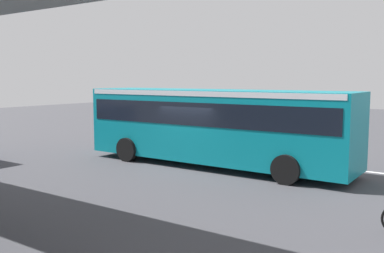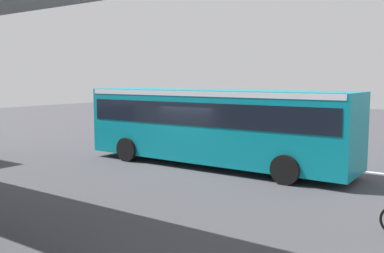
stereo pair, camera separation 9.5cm
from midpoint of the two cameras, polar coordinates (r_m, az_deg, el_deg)
The scene contains 8 objects.
ground at distance 17.87m, azimuth 0.38°, elevation -5.31°, with size 80.00×80.00×0.00m, color #424247.
city_bus at distance 17.75m, azimuth 2.77°, elevation 0.75°, with size 11.54×2.85×3.15m.
pedestrian at distance 19.91m, azimuth 11.64°, elevation -1.65°, with size 0.38×0.38×1.79m.
traffic_sign at distance 24.77m, azimuth -11.23°, elevation 2.24°, with size 0.08×0.60×2.80m.
lane_dash_leftmost at distance 18.26m, azimuth 21.86°, elevation -5.51°, with size 2.00×0.20×0.01m, color silver.
lane_dash_left at distance 19.50m, azimuth 10.31°, elevation -4.42°, with size 2.00×0.20×0.01m, color silver.
lane_dash_centre at distance 21.43m, azimuth 0.51°, elevation -3.35°, with size 2.00×0.20×0.01m, color silver.
lane_dash_right at distance 23.88m, azimuth -7.47°, elevation -2.40°, with size 2.00×0.20×0.01m, color silver.
Camera 1 is at (-9.82, 14.49, 3.61)m, focal length 40.48 mm.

